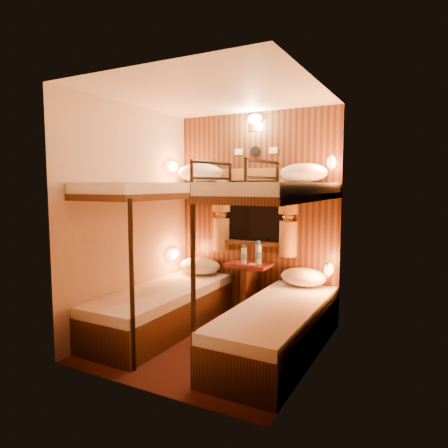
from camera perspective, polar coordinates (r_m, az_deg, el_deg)
The scene contains 22 objects.
floor at distance 4.13m, azimuth -1.57°, elevation -16.55°, with size 2.10×2.10×0.00m, color #3C1510.
ceiling at distance 3.91m, azimuth -1.67°, elevation 18.03°, with size 2.10×2.10×0.00m, color silver.
wall_back at distance 4.78m, azimuth 4.61°, elevation 1.31°, with size 2.40×2.40×0.00m, color #C6B293.
wall_front at distance 2.98m, azimuth -11.64°, elevation -1.44°, with size 2.40×2.40×0.00m, color #C6B293.
wall_left at distance 4.42m, azimuth -12.97°, elevation 0.83°, with size 2.40×2.40×0.00m, color #C6B293.
wall_right at distance 3.46m, azimuth 12.94°, elevation -0.49°, with size 2.40×2.40×0.00m, color #C6B293.
back_panel at distance 4.76m, azimuth 4.54°, elevation 1.30°, with size 2.00×0.03×2.40m, color black.
bunk_left at distance 4.35m, azimuth -8.64°, elevation -7.72°, with size 0.72×1.90×1.82m.
bunk_right at distance 3.75m, azimuth 7.72°, elevation -9.91°, with size 0.72×1.90×1.82m.
window at distance 4.74m, azimuth 4.39°, elevation 1.04°, with size 1.00×0.12×0.79m.
curtains at distance 4.70m, azimuth 4.23°, elevation 2.02°, with size 1.10×0.22×1.00m.
back_fixtures at distance 4.77m, azimuth 4.47°, elevation 13.90°, with size 0.54×0.09×0.48m.
reading_lamps at distance 4.46m, azimuth 2.83°, elevation 1.52°, with size 2.00×0.20×1.25m.
table at distance 4.72m, azimuth 3.56°, elevation -8.39°, with size 0.50×0.34×0.66m.
bottle_left at distance 4.62m, azimuth 2.90°, elevation -4.52°, with size 0.06×0.06×0.22m.
bottle_right at distance 4.60m, azimuth 4.94°, elevation -4.31°, with size 0.08×0.08×0.27m.
sachet_a at distance 4.59m, azimuth 4.10°, elevation -5.77°, with size 0.09×0.07×0.01m, color silver.
sachet_b at distance 4.61m, azimuth 4.23°, elevation -5.71°, with size 0.07×0.05×0.01m, color silver.
pillow_lower_left at distance 4.96m, azimuth -3.46°, elevation -5.98°, with size 0.53×0.38×0.21m, color silver.
pillow_lower_right at distance 4.48m, azimuth 11.28°, elevation -7.43°, with size 0.50×0.36×0.20m, color silver.
pillow_upper_left at distance 4.88m, azimuth -3.44°, elevation 7.30°, with size 0.58×0.41×0.23m, color silver.
pillow_upper_right at distance 4.30m, azimuth 11.33°, elevation 7.21°, with size 0.50×0.36×0.20m, color silver.
Camera 1 is at (1.89, -3.33, 1.56)m, focal length 32.00 mm.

